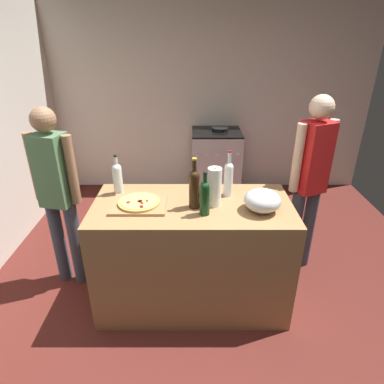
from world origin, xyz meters
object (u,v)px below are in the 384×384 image
(person_in_red, at_px, (310,176))
(person_in_stripes, at_px, (57,190))
(wine_bottle_amber, at_px, (228,177))
(wine_bottle_clear, at_px, (117,177))
(stove, at_px, (215,164))
(wine_bottle_green, at_px, (194,187))
(mixing_bowl, at_px, (262,200))
(paper_towel_roll, at_px, (214,187))
(wine_bottle_dark, at_px, (204,196))
(pizza, at_px, (139,202))

(person_in_red, bearing_deg, person_in_stripes, -174.74)
(wine_bottle_amber, bearing_deg, wine_bottle_clear, 177.94)
(stove, bearing_deg, wine_bottle_green, -98.45)
(mixing_bowl, relative_size, paper_towel_roll, 0.89)
(paper_towel_roll, xyz_separation_m, wine_bottle_amber, (0.12, 0.16, 0.01))
(stove, height_order, person_in_stripes, person_in_stripes)
(wine_bottle_green, xyz_separation_m, stove, (0.30, 2.03, -0.61))
(paper_towel_roll, relative_size, wine_bottle_clear, 0.92)
(wine_bottle_dark, relative_size, person_in_stripes, 0.20)
(paper_towel_roll, height_order, person_in_red, person_in_red)
(mixing_bowl, bearing_deg, pizza, 175.37)
(paper_towel_roll, bearing_deg, wine_bottle_green, -166.95)
(mixing_bowl, bearing_deg, stove, 94.92)
(mixing_bowl, bearing_deg, wine_bottle_amber, 131.19)
(paper_towel_roll, distance_m, wine_bottle_green, 0.15)
(mixing_bowl, distance_m, person_in_stripes, 1.63)
(wine_bottle_dark, bearing_deg, paper_towel_roll, 61.53)
(pizza, bearing_deg, wine_bottle_amber, 14.92)
(paper_towel_roll, bearing_deg, person_in_red, 27.97)
(person_in_red, bearing_deg, mixing_bowl, -133.82)
(wine_bottle_dark, xyz_separation_m, person_in_red, (0.93, 0.59, -0.10))
(wine_bottle_dark, xyz_separation_m, person_in_stripes, (-1.18, 0.40, -0.14))
(person_in_stripes, xyz_separation_m, person_in_red, (2.11, 0.19, 0.04))
(paper_towel_roll, height_order, person_in_stripes, person_in_stripes)
(wine_bottle_green, relative_size, person_in_stripes, 0.24)
(pizza, xyz_separation_m, wine_bottle_dark, (0.48, -0.12, 0.11))
(wine_bottle_clear, xyz_separation_m, person_in_red, (1.59, 0.26, -0.10))
(wine_bottle_clear, relative_size, wine_bottle_dark, 1.00)
(mixing_bowl, relative_size, wine_bottle_dark, 0.83)
(pizza, bearing_deg, wine_bottle_clear, 132.24)
(stove, height_order, person_in_red, person_in_red)
(pizza, xyz_separation_m, mixing_bowl, (0.88, -0.07, 0.05))
(stove, distance_m, person_in_stripes, 2.28)
(wine_bottle_green, height_order, person_in_stripes, person_in_stripes)
(person_in_stripes, bearing_deg, wine_bottle_green, -14.72)
(mixing_bowl, distance_m, wine_bottle_clear, 1.11)
(person_in_stripes, distance_m, person_in_red, 2.12)
(wine_bottle_amber, height_order, stove, wine_bottle_amber)
(mixing_bowl, distance_m, wine_bottle_amber, 0.34)
(wine_bottle_clear, distance_m, wine_bottle_amber, 0.86)
(pizza, bearing_deg, stove, 70.63)
(pizza, xyz_separation_m, stove, (0.71, 2.01, -0.48))
(paper_towel_roll, xyz_separation_m, wine_bottle_dark, (-0.07, -0.14, -0.01))
(wine_bottle_amber, bearing_deg, mixing_bowl, -48.81)
(wine_bottle_clear, bearing_deg, stove, 63.55)
(paper_towel_roll, xyz_separation_m, stove, (0.16, 1.99, -0.59))
(wine_bottle_dark, bearing_deg, person_in_stripes, 161.50)
(person_in_red, bearing_deg, paper_towel_roll, -152.03)
(wine_bottle_amber, distance_m, stove, 1.93)
(person_in_stripes, bearing_deg, wine_bottle_dark, -18.50)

